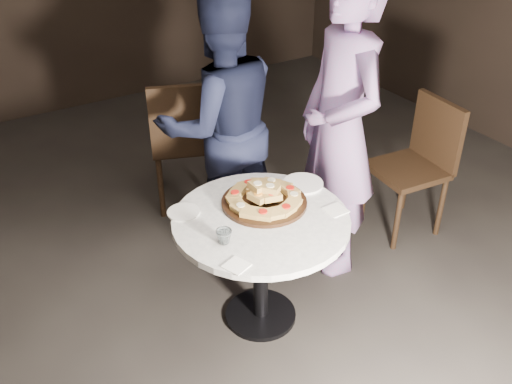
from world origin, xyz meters
TOP-DOWN VIEW (x-y plane):
  - floor at (0.00, 0.00)m, footprint 7.00×7.00m
  - table at (-0.04, -0.07)m, footprint 1.14×1.14m
  - serving_board at (0.05, 0.03)m, footprint 0.53×0.53m
  - focaccia_pile at (0.05, 0.03)m, footprint 0.41×0.41m
  - plate_left at (-0.36, 0.18)m, footprint 0.17×0.17m
  - plate_right at (0.34, 0.08)m, footprint 0.26×0.26m
  - water_glass at (-0.30, -0.16)m, footprint 0.09×0.09m
  - napkin_near at (-0.34, -0.34)m, footprint 0.13×0.13m
  - napkin_far at (0.33, -0.22)m, footprint 0.11×0.11m
  - chair_far at (0.14, 1.20)m, footprint 0.62×0.63m
  - chair_right at (1.37, 0.16)m, footprint 0.49×0.48m
  - diner_navy at (0.17, 0.73)m, footprint 0.91×0.76m
  - diner_teal at (0.65, 0.17)m, footprint 0.55×0.74m

SIDE VIEW (x-z plane):
  - floor at x=0.00m, z-range 0.00..0.00m
  - chair_right at x=1.37m, z-range 0.07..1.00m
  - table at x=-0.04m, z-range 0.22..0.91m
  - chair_far at x=0.14m, z-range 0.08..1.08m
  - napkin_near at x=-0.34m, z-range 0.69..0.70m
  - napkin_far at x=0.33m, z-range 0.69..0.70m
  - plate_left at x=-0.36m, z-range 0.69..0.70m
  - plate_right at x=0.34m, z-range 0.69..0.71m
  - serving_board at x=0.05m, z-range 0.69..0.71m
  - water_glass at x=-0.30m, z-range 0.69..0.77m
  - focaccia_pile at x=0.05m, z-range 0.69..0.80m
  - diner_navy at x=0.17m, z-range 0.00..1.69m
  - diner_teal at x=0.65m, z-range 0.00..1.86m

